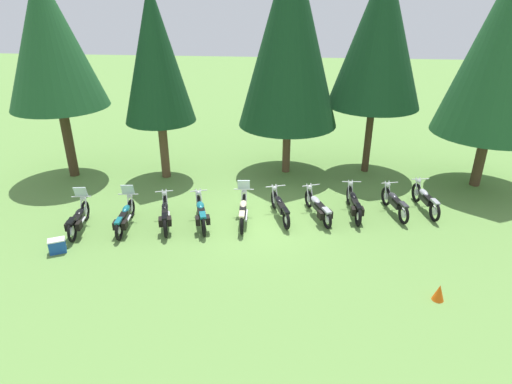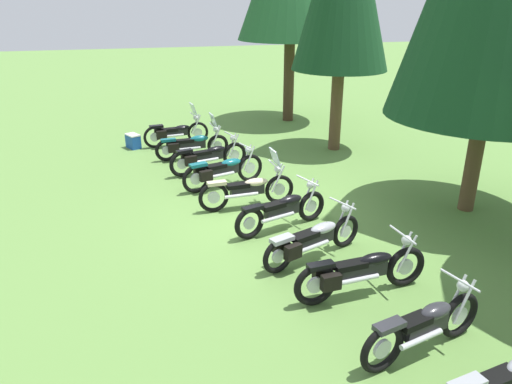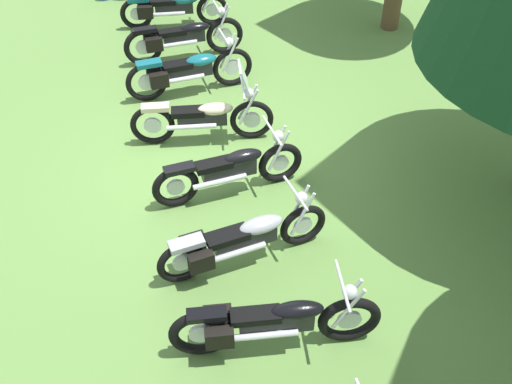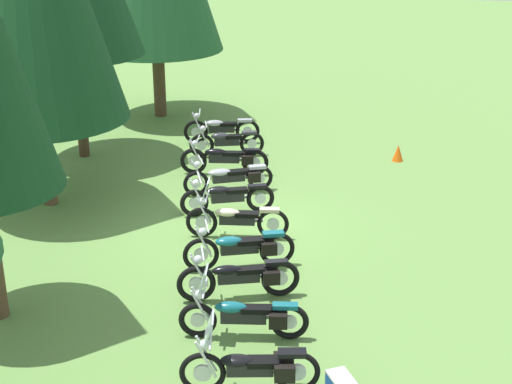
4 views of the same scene
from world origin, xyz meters
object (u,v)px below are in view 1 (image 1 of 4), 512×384
(motorcycle_9, at_px, (425,199))
(pine_tree_3, at_px, (380,34))
(motorcycle_1, at_px, (125,216))
(motorcycle_6, at_px, (318,207))
(motorcycle_2, at_px, (165,214))
(motorcycle_3, at_px, (201,213))
(motorcycle_8, at_px, (395,202))
(pine_tree_4, at_px, (507,42))
(pine_tree_0, at_px, (49,40))
(motorcycle_0, at_px, (78,218))
(traffic_cone, at_px, (439,293))
(motorcycle_4, at_px, (243,210))
(motorcycle_7, at_px, (354,204))
(pine_tree_1, at_px, (155,55))
(motorcycle_5, at_px, (280,207))
(pine_tree_2, at_px, (290,34))
(picnic_cooler, at_px, (57,246))

(motorcycle_9, xyz_separation_m, pine_tree_3, (-1.71, 3.79, 5.47))
(motorcycle_1, xyz_separation_m, motorcycle_6, (6.72, 1.37, -0.02))
(motorcycle_2, xyz_separation_m, motorcycle_3, (1.24, 0.18, 0.01))
(motorcycle_8, xyz_separation_m, pine_tree_4, (3.94, 2.98, 5.36))
(motorcycle_8, relative_size, pine_tree_0, 0.25)
(motorcycle_0, distance_m, motorcycle_8, 11.29)
(motorcycle_2, height_order, traffic_cone, motorcycle_2)
(motorcycle_4, bearing_deg, motorcycle_8, -82.07)
(motorcycle_3, distance_m, traffic_cone, 8.00)
(motorcycle_4, xyz_separation_m, motorcycle_6, (2.68, 0.56, -0.04))
(motorcycle_7, bearing_deg, pine_tree_0, 72.70)
(pine_tree_1, bearing_deg, motorcycle_4, -44.42)
(motorcycle_2, height_order, motorcycle_9, motorcycle_2)
(motorcycle_8, distance_m, pine_tree_1, 10.87)
(motorcycle_3, bearing_deg, motorcycle_1, 82.87)
(motorcycle_9, relative_size, pine_tree_1, 0.29)
(motorcycle_3, xyz_separation_m, motorcycle_5, (2.74, 0.77, -0.02))
(motorcycle_0, xyz_separation_m, motorcycle_6, (8.24, 1.70, -0.04))
(motorcycle_2, xyz_separation_m, pine_tree_4, (12.12, 4.65, 5.36))
(motorcycle_5, distance_m, motorcycle_6, 1.39)
(motorcycle_0, height_order, motorcycle_5, motorcycle_0)
(motorcycle_4, bearing_deg, traffic_cone, -127.55)
(motorcycle_3, relative_size, motorcycle_4, 0.97)
(motorcycle_9, bearing_deg, motorcycle_5, 91.41)
(pine_tree_2, xyz_separation_m, pine_tree_4, (8.06, -0.78, -0.11))
(pine_tree_2, bearing_deg, traffic_cone, -63.39)
(motorcycle_8, distance_m, picnic_cooler, 11.72)
(pine_tree_0, xyz_separation_m, picnic_cooler, (2.40, -6.11, -5.53))
(motorcycle_6, distance_m, motorcycle_9, 4.12)
(motorcycle_2, bearing_deg, pine_tree_0, 36.95)
(motorcycle_9, bearing_deg, motorcycle_0, 92.19)
(pine_tree_0, bearing_deg, traffic_cone, -28.28)
(motorcycle_1, distance_m, motorcycle_9, 10.97)
(motorcycle_4, xyz_separation_m, traffic_cone, (5.75, -3.83, -0.23))
(motorcycle_9, bearing_deg, motorcycle_6, 93.30)
(motorcycle_6, relative_size, pine_tree_3, 0.25)
(motorcycle_0, xyz_separation_m, motorcycle_1, (1.52, 0.33, -0.02))
(motorcycle_1, height_order, motorcycle_3, motorcycle_1)
(motorcycle_0, xyz_separation_m, motorcycle_8, (11.05, 2.28, -0.02))
(pine_tree_3, bearing_deg, motorcycle_6, -115.90)
(pine_tree_2, height_order, picnic_cooler, pine_tree_2)
(motorcycle_1, distance_m, motorcycle_3, 2.64)
(motorcycle_9, distance_m, pine_tree_4, 6.56)
(picnic_cooler, bearing_deg, pine_tree_0, 111.47)
(pine_tree_2, bearing_deg, pine_tree_0, -172.03)
(motorcycle_0, bearing_deg, pine_tree_1, -26.84)
(motorcycle_1, bearing_deg, pine_tree_3, -61.28)
(pine_tree_1, distance_m, pine_tree_3, 9.03)
(motorcycle_8, xyz_separation_m, motorcycle_9, (1.19, 0.37, 0.01))
(motorcycle_9, bearing_deg, motorcycle_4, 92.74)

